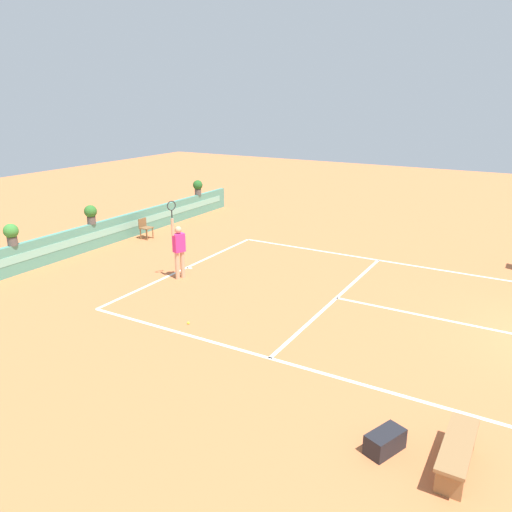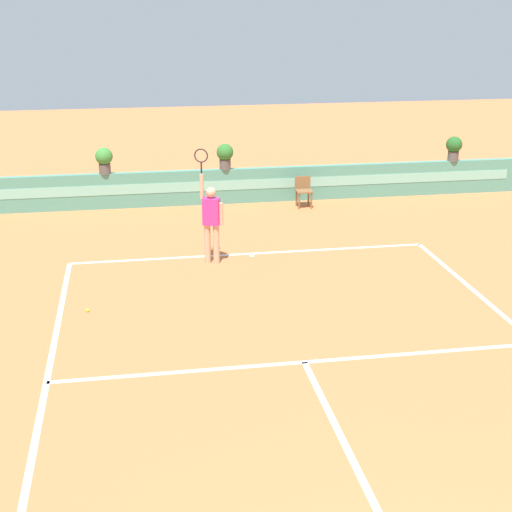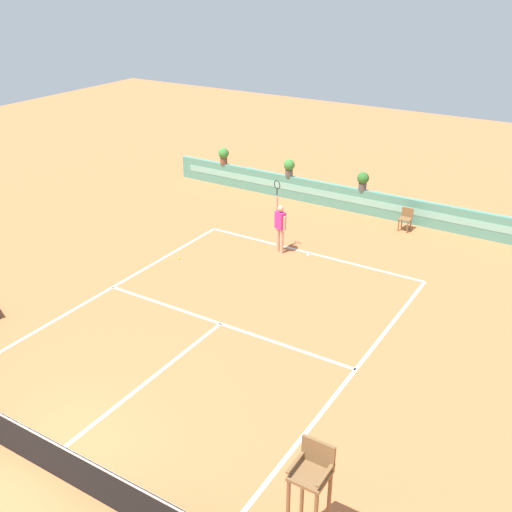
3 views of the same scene
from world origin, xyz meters
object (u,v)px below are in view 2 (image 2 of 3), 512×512
Objects in this scene: potted_plant_left at (104,159)px; potted_plant_centre at (225,155)px; ball_kid_chair at (304,190)px; tennis_ball_near_baseline at (87,310)px; tennis_player at (211,218)px; potted_plant_far_right at (454,147)px.

potted_plant_left is 1.00× the size of potted_plant_centre.
ball_kid_chair is 1.17× the size of potted_plant_left.
tennis_ball_near_baseline is 0.09× the size of potted_plant_centre.
potted_plant_left reaches higher than tennis_ball_near_baseline.
tennis_player reaches higher than potted_plant_far_right.
tennis_ball_near_baseline is 7.43m from potted_plant_left.
ball_kid_chair is 1.17× the size of potted_plant_centre.
tennis_ball_near_baseline is at bearing -116.19° from potted_plant_centre.
ball_kid_chair is at bearing -171.18° from potted_plant_far_right.
tennis_player reaches higher than ball_kid_chair.
tennis_player is 9.24m from potted_plant_far_right.
tennis_player is at bearing -147.49° from potted_plant_far_right.
tennis_ball_near_baseline is at bearing -138.47° from tennis_player.
potted_plant_far_right is at bearing 35.00° from tennis_ball_near_baseline.
potted_plant_far_right is (7.78, 4.96, 0.36)m from tennis_player.
tennis_player is 5.52m from potted_plant_left.
potted_plant_left is (-10.18, 0.00, 0.00)m from potted_plant_far_right.
potted_plant_left is (-5.47, 0.73, 0.93)m from ball_kid_chair.
potted_plant_centre is (3.35, 0.00, 0.00)m from potted_plant_left.
tennis_ball_near_baseline is (-2.64, -2.34, -1.02)m from tennis_player.
potted_plant_far_right is at bearing 0.00° from potted_plant_left.
potted_plant_far_right reaches higher than tennis_ball_near_baseline.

